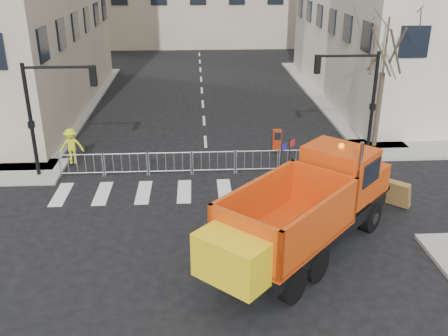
{
  "coord_description": "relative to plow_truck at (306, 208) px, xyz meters",
  "views": [
    {
      "loc": [
        -0.5,
        -14.64,
        9.56
      ],
      "look_at": [
        0.5,
        2.5,
        2.35
      ],
      "focal_mm": 40.0,
      "sensor_mm": 36.0,
      "label": 1
    }
  ],
  "objects": [
    {
      "name": "street_tree",
      "position": [
        6.05,
        10.32,
        1.97
      ],
      "size": [
        3.0,
        3.0,
        7.5
      ],
      "primitive_type": null,
      "color": "#382B21",
      "rests_on": "ground"
    },
    {
      "name": "sidewalk_back",
      "position": [
        -3.15,
        8.32,
        -1.7
      ],
      "size": [
        64.0,
        5.0,
        0.15
      ],
      "primitive_type": "cube",
      "color": "gray",
      "rests_on": "ground"
    },
    {
      "name": "cop_b",
      "position": [
        3.19,
        3.03,
        -0.88
      ],
      "size": [
        1.0,
        0.86,
        1.79
      ],
      "primitive_type": "imported",
      "rotation": [
        0.0,
        0.0,
        2.91
      ],
      "color": "black",
      "rests_on": "ground"
    },
    {
      "name": "worker",
      "position": [
        -9.83,
        8.66,
        -0.73
      ],
      "size": [
        1.23,
        0.8,
        1.79
      ],
      "primitive_type": "imported",
      "rotation": [
        0.0,
        0.0,
        0.12
      ],
      "color": "#C8DB19",
      "rests_on": "sidewalk_back"
    },
    {
      "name": "plow_truck",
      "position": [
        0.0,
        0.0,
        0.0
      ],
      "size": [
        9.01,
        9.42,
        4.0
      ],
      "rotation": [
        0.0,
        0.0,
        0.82
      ],
      "color": "black",
      "rests_on": "ground"
    },
    {
      "name": "traffic_light_left",
      "position": [
        -11.15,
        7.32,
        0.92
      ],
      "size": [
        0.18,
        0.18,
        5.4
      ],
      "primitive_type": "cylinder",
      "color": "black",
      "rests_on": "ground"
    },
    {
      "name": "crowd_barriers",
      "position": [
        -3.9,
        7.42,
        -1.23
      ],
      "size": [
        12.6,
        0.6,
        1.1
      ],
      "primitive_type": null,
      "color": "#9EA0A5",
      "rests_on": "ground"
    },
    {
      "name": "ground",
      "position": [
        -3.15,
        -0.18,
        -1.78
      ],
      "size": [
        120.0,
        120.0,
        0.0
      ],
      "primitive_type": "plane",
      "color": "black",
      "rests_on": "ground"
    },
    {
      "name": "traffic_light_right",
      "position": [
        5.35,
        9.32,
        0.92
      ],
      "size": [
        0.18,
        0.18,
        5.4
      ],
      "primitive_type": "cylinder",
      "color": "black",
      "rests_on": "ground"
    },
    {
      "name": "cop_a",
      "position": [
        3.6,
        4.52,
        -0.94
      ],
      "size": [
        0.72,
        0.71,
        1.67
      ],
      "primitive_type": "imported",
      "rotation": [
        0.0,
        0.0,
        3.88
      ],
      "color": "black",
      "rests_on": "ground"
    },
    {
      "name": "newspaper_box",
      "position": [
        0.61,
        9.93,
        -1.08
      ],
      "size": [
        0.49,
        0.44,
        1.1
      ],
      "primitive_type": "cube",
      "rotation": [
        0.0,
        0.0,
        -0.1
      ],
      "color": "#9C230C",
      "rests_on": "sidewalk_back"
    },
    {
      "name": "cop_c",
      "position": [
        2.85,
        5.08,
        -0.88
      ],
      "size": [
        0.89,
        1.13,
        1.79
      ],
      "primitive_type": "imported",
      "rotation": [
        0.0,
        0.0,
        4.2
      ],
      "color": "black",
      "rests_on": "ground"
    }
  ]
}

